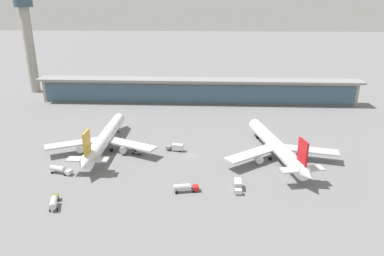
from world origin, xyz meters
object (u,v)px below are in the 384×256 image
Objects in this scene: safety_cone_alpha at (103,170)px; control_tower at (28,37)px; service_truck_mid_apron_grey at (137,152)px; service_truck_on_taxiway_olive at (54,201)px; airliner_centre_stand at (277,146)px; service_truck_by_tail_white at (60,169)px; service_truck_near_nose_red at (185,187)px; service_truck_under_wing_white at (238,185)px; service_truck_at_far_stand_grey at (176,147)px; safety_cone_bravo at (54,171)px; airliner_left_stand at (104,139)px.

control_tower is at bearing 124.19° from safety_cone_alpha.
service_truck_on_taxiway_olive is at bearing -113.27° from service_truck_mid_apron_grey.
airliner_centre_stand reaches higher than service_truck_on_taxiway_olive.
service_truck_by_tail_white is 12.70× the size of safety_cone_alpha.
service_truck_under_wing_white is at bearing 7.59° from service_truck_near_nose_red.
service_truck_under_wing_white is 190.74m from control_tower.
service_truck_mid_apron_grey is at bearing 125.93° from service_truck_near_nose_red.
safety_cone_alpha is (-26.16, -20.14, -1.37)m from service_truck_at_far_stand_grey.
safety_cone_alpha is at bearing -142.41° from service_truck_at_far_stand_grey.
service_truck_by_tail_white is 23.40m from service_truck_on_taxiway_olive.
service_truck_at_far_stand_grey is at bearing 100.25° from service_truck_near_nose_red.
service_truck_near_nose_red is 35.68m from safety_cone_alpha.
control_tower is at bearing 118.34° from service_truck_by_tail_white.
safety_cone_bravo is at bearing -172.60° from safety_cone_alpha.
airliner_left_stand is at bearing 65.43° from service_truck_by_tail_white.
service_truck_at_far_stand_grey is at bearing 37.59° from safety_cone_alpha.
safety_cone_bravo is (-68.24, 10.02, -1.37)m from service_truck_under_wing_white.
service_truck_at_far_stand_grey is at bearing 27.06° from safety_cone_bravo.
service_truck_at_far_stand_grey is at bearing 29.92° from service_truck_by_tail_white.
service_truck_under_wing_white is at bearing -53.19° from service_truck_at_far_stand_grey.
service_truck_near_nose_red is at bearing -79.75° from service_truck_at_far_stand_grey.
control_tower is at bearing 130.22° from service_truck_near_nose_red.
safety_cone_bravo is at bearing -168.70° from airliner_centre_stand.
service_truck_on_taxiway_olive reaches higher than safety_cone_bravo.
service_truck_mid_apron_grey is at bearing 58.18° from safety_cone_alpha.
service_truck_under_wing_white is 0.82× the size of service_truck_by_tail_white.
airliner_left_stand is 6.98× the size of service_truck_on_taxiway_olive.
safety_cone_bravo is (-85.55, -17.09, -4.89)m from airliner_centre_stand.
safety_cone_alpha is (-50.47, 12.33, -1.37)m from service_truck_under_wing_white.
airliner_centre_stand reaches higher than safety_cone_alpha.
service_truck_under_wing_white is at bearing -13.73° from safety_cone_alpha.
service_truck_on_taxiway_olive is 12.68× the size of safety_cone_bravo.
control_tower reaches higher than service_truck_at_far_stand_grey.
service_truck_at_far_stand_grey is (-41.61, 5.36, -3.52)m from airliner_centre_stand.
service_truck_under_wing_white is 40.56m from service_truck_at_far_stand_grey.
service_truck_by_tail_white is (-47.42, 11.21, 0.00)m from service_truck_near_nose_red.
airliner_left_stand and airliner_centre_stand have the same top height.
service_truck_at_far_stand_grey is at bearing 126.81° from service_truck_under_wing_white.
service_truck_near_nose_red reaches higher than safety_cone_alpha.
safety_cone_alpha is at bearing 155.59° from service_truck_near_nose_red.
airliner_left_stand is 63.56m from service_truck_under_wing_white.
service_truck_mid_apron_grey is 45.81m from service_truck_on_taxiway_olive.
safety_cone_alpha is at bearing -77.41° from airliner_left_stand.
safety_cone_bravo is at bearing -62.45° from control_tower.
service_truck_by_tail_white is 47.43m from service_truck_at_far_stand_grey.
service_truck_on_taxiway_olive is (6.91, -22.35, 0.00)m from service_truck_by_tail_white.
service_truck_mid_apron_grey is 31.85m from service_truck_by_tail_white.
service_truck_near_nose_red is 48.72m from service_truck_by_tail_white.
service_truck_by_tail_white is at bearing 166.70° from service_truck_near_nose_red.
service_truck_near_nose_red is at bearing -140.11° from airliner_centre_stand.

